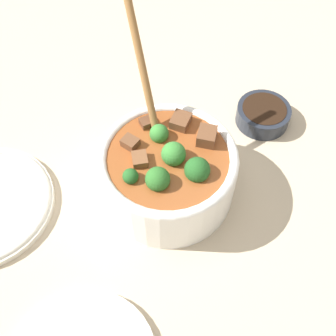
% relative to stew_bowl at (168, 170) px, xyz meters
% --- Properties ---
extents(ground_plane, '(4.00, 4.00, 0.00)m').
position_rel_stew_bowl_xyz_m(ground_plane, '(0.00, 0.00, -0.06)').
color(ground_plane, '#C6B293').
extents(stew_bowl, '(0.22, 0.29, 0.28)m').
position_rel_stew_bowl_xyz_m(stew_bowl, '(0.00, 0.00, 0.00)').
color(stew_bowl, white).
rests_on(stew_bowl, ground_plane).
extents(condiment_bowl, '(0.10, 0.10, 0.04)m').
position_rel_stew_bowl_xyz_m(condiment_bowl, '(-0.23, -0.06, -0.04)').
color(condiment_bowl, '#232833').
rests_on(condiment_bowl, ground_plane).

